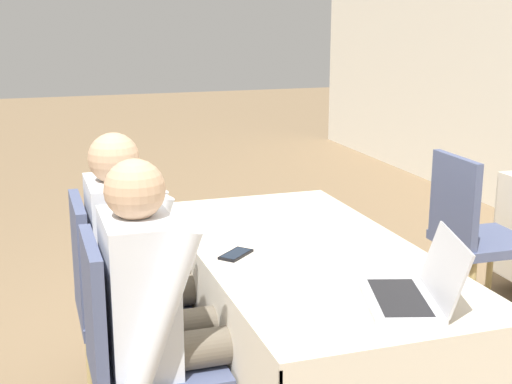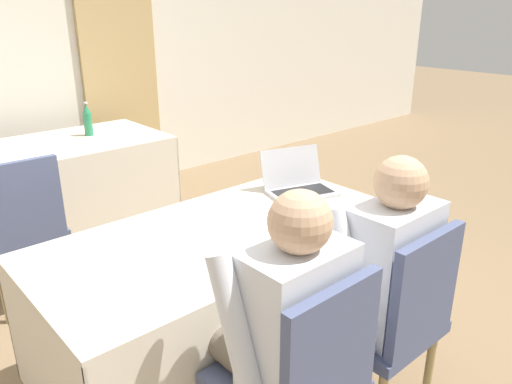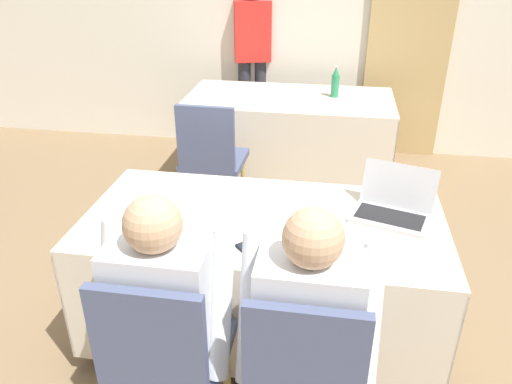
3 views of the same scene
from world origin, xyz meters
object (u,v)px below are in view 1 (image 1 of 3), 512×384
object	(u,v)px
chair_far_spare	(473,231)
chair_near_right	(134,352)
cell_phone	(236,254)
person_checkered_shirt	(138,255)
laptop	(413,290)
person_white_shirt	(163,305)
chair_near_left	(114,295)

from	to	relation	value
chair_far_spare	chair_near_right	bearing A→B (deg)	114.53
chair_near_right	cell_phone	bearing A→B (deg)	-58.40
cell_phone	person_checkered_shirt	bearing A→B (deg)	-169.37
laptop	person_checkered_shirt	world-z (taller)	person_checkered_shirt
chair_near_right	chair_far_spare	xyz separation A→B (m)	(-0.82, 1.90, 0.00)
cell_phone	person_white_shirt	size ratio (longest dim) A/B	0.13
laptop	chair_near_right	size ratio (longest dim) A/B	0.46
laptop	person_checkered_shirt	size ratio (longest dim) A/B	0.36
laptop	chair_near_right	xyz separation A→B (m)	(-0.34, -0.86, -0.25)
person_checkered_shirt	cell_phone	bearing A→B (deg)	-126.80
chair_far_spare	person_white_shirt	world-z (taller)	person_white_shirt
chair_near_left	person_checkered_shirt	bearing A→B (deg)	-90.00
cell_phone	person_white_shirt	world-z (taller)	person_white_shirt
chair_near_left	chair_near_right	bearing A→B (deg)	-180.00
chair_near_left	laptop	bearing A→B (deg)	-135.52
laptop	cell_phone	distance (m)	0.74
chair_far_spare	cell_phone	bearing A→B (deg)	111.73
chair_near_left	person_checkered_shirt	world-z (taller)	person_checkered_shirt
chair_near_left	person_white_shirt	bearing A→B (deg)	-168.81
laptop	chair_far_spare	distance (m)	1.58
chair_near_right	person_white_shirt	xyz separation A→B (m)	(0.00, 0.10, 0.16)
person_white_shirt	chair_far_spare	bearing A→B (deg)	-65.61
person_white_shirt	chair_near_right	bearing A→B (deg)	90.00
laptop	person_white_shirt	distance (m)	0.83
laptop	chair_near_left	distance (m)	1.25
laptop	person_checkered_shirt	bearing A→B (deg)	-122.29
laptop	person_checkered_shirt	distance (m)	1.16
person_checkered_shirt	chair_near_left	bearing A→B (deg)	90.00
cell_phone	person_white_shirt	xyz separation A→B (m)	(0.27, -0.34, -0.05)
chair_near_right	person_white_shirt	distance (m)	0.19
cell_phone	chair_near_right	distance (m)	0.56
chair_near_right	laptop	bearing A→B (deg)	-111.93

